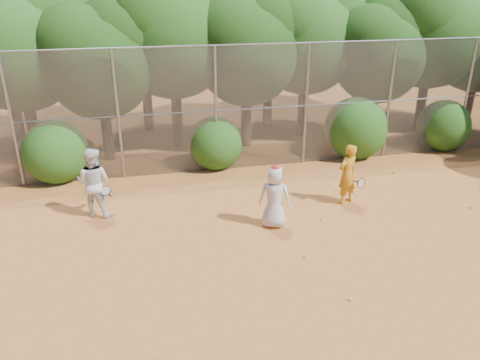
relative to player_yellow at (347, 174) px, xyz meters
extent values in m
plane|color=#A75C25|center=(-2.09, -2.77, -0.86)|extent=(80.00, 80.00, 0.00)
cylinder|color=gray|center=(-9.09, 3.23, 1.14)|extent=(0.09, 0.09, 4.00)
cylinder|color=gray|center=(-6.09, 3.23, 1.14)|extent=(0.09, 0.09, 4.00)
cylinder|color=gray|center=(-3.09, 3.23, 1.14)|extent=(0.09, 0.09, 4.00)
cylinder|color=gray|center=(-0.09, 3.23, 1.14)|extent=(0.09, 0.09, 4.00)
cylinder|color=gray|center=(2.91, 3.23, 1.14)|extent=(0.09, 0.09, 4.00)
cylinder|color=gray|center=(5.91, 3.23, 1.14)|extent=(0.09, 0.09, 4.00)
cylinder|color=gray|center=(-2.09, 3.23, 3.14)|extent=(20.00, 0.05, 0.05)
cylinder|color=gray|center=(-2.09, 3.23, 1.14)|extent=(20.00, 0.04, 0.04)
cube|color=slate|center=(-2.09, 3.23, 1.14)|extent=(20.00, 0.02, 4.00)
cylinder|color=black|center=(-9.09, 5.73, 0.40)|extent=(0.38, 0.38, 2.52)
sphere|color=#1D4A12|center=(-9.09, 5.73, 2.87)|extent=(4.03, 4.03, 4.03)
sphere|color=#1D4A12|center=(-8.29, 6.14, 3.87)|extent=(3.23, 3.23, 3.23)
cylinder|color=black|center=(-6.59, 5.03, 0.22)|extent=(0.36, 0.36, 2.17)
sphere|color=black|center=(-6.59, 5.03, 2.35)|extent=(3.47, 3.47, 3.47)
sphere|color=black|center=(-5.90, 5.38, 3.22)|extent=(2.78, 2.78, 2.78)
sphere|color=black|center=(-7.20, 4.77, 3.04)|extent=(2.60, 2.60, 2.60)
cylinder|color=black|center=(-4.09, 6.03, 0.47)|extent=(0.39, 0.39, 2.66)
sphere|color=#1D4A12|center=(-4.09, 6.03, 3.07)|extent=(4.26, 4.26, 4.26)
sphere|color=#1D4A12|center=(-3.24, 6.46, 4.14)|extent=(3.40, 3.40, 3.40)
sphere|color=#1D4A12|center=(-4.84, 5.72, 3.92)|extent=(3.19, 3.19, 3.19)
cylinder|color=black|center=(-1.59, 5.43, 0.27)|extent=(0.37, 0.37, 2.27)
sphere|color=black|center=(-1.59, 5.43, 2.50)|extent=(3.64, 3.64, 3.64)
sphere|color=black|center=(-0.87, 5.80, 3.41)|extent=(2.91, 2.91, 2.91)
sphere|color=black|center=(-2.23, 5.16, 3.23)|extent=(2.73, 2.73, 2.73)
cylinder|color=black|center=(0.91, 6.23, 0.36)|extent=(0.38, 0.38, 2.45)
sphere|color=#1D4A12|center=(0.91, 6.23, 2.76)|extent=(3.92, 3.92, 3.92)
sphere|color=#1D4A12|center=(1.69, 6.63, 3.74)|extent=(3.14, 3.14, 3.14)
sphere|color=#1D4A12|center=(0.22, 5.94, 3.55)|extent=(2.94, 2.94, 2.94)
cylinder|color=black|center=(3.41, 5.23, 0.19)|extent=(0.36, 0.36, 2.10)
sphere|color=black|center=(3.41, 5.23, 2.24)|extent=(3.36, 3.36, 3.36)
sphere|color=black|center=(4.08, 5.57, 3.08)|extent=(2.69, 2.69, 2.69)
sphere|color=black|center=(2.82, 4.98, 2.92)|extent=(2.52, 2.52, 2.52)
cylinder|color=black|center=(5.91, 5.83, 0.43)|extent=(0.39, 0.39, 2.59)
sphere|color=#1D4A12|center=(5.91, 5.83, 2.97)|extent=(4.14, 4.14, 4.14)
sphere|color=#1D4A12|center=(6.73, 6.25, 4.00)|extent=(3.32, 3.32, 3.32)
sphere|color=#1D4A12|center=(5.18, 5.52, 3.80)|extent=(3.11, 3.11, 3.11)
cylinder|color=black|center=(7.91, 5.53, 0.29)|extent=(0.37, 0.37, 2.31)
sphere|color=black|center=(7.91, 5.53, 2.55)|extent=(3.70, 3.70, 3.70)
sphere|color=black|center=(7.26, 5.26, 3.29)|extent=(2.77, 2.77, 2.77)
cylinder|color=black|center=(-10.09, 8.03, 0.45)|extent=(0.39, 0.39, 2.62)
sphere|color=#1D4A12|center=(-10.09, 8.03, 3.02)|extent=(4.20, 4.20, 4.20)
sphere|color=#1D4A12|center=(-9.25, 8.45, 4.07)|extent=(3.36, 3.36, 3.36)
cylinder|color=black|center=(-5.09, 8.23, 0.54)|extent=(0.40, 0.40, 2.80)
sphere|color=#1D4A12|center=(-5.09, 8.23, 3.28)|extent=(4.48, 4.48, 4.48)
sphere|color=#1D4A12|center=(-5.88, 7.90, 4.18)|extent=(3.36, 3.36, 3.36)
cylinder|color=black|center=(-0.09, 7.83, 0.40)|extent=(0.38, 0.38, 2.52)
sphere|color=#1D4A12|center=(-0.09, 7.83, 2.87)|extent=(4.03, 4.03, 4.03)
sphere|color=#1D4A12|center=(0.71, 8.24, 3.87)|extent=(3.23, 3.23, 3.23)
sphere|color=#1D4A12|center=(-0.80, 7.53, 3.67)|extent=(3.02, 3.02, 3.02)
cylinder|color=black|center=(4.41, 8.43, 0.50)|extent=(0.40, 0.40, 2.73)
sphere|color=#1D4A12|center=(4.41, 8.43, 3.18)|extent=(4.37, 4.37, 4.37)
sphere|color=#1D4A12|center=(3.64, 8.11, 4.05)|extent=(3.28, 3.28, 3.28)
sphere|color=#1D4A12|center=(-8.09, 3.53, 0.14)|extent=(2.00, 2.00, 2.00)
sphere|color=#1D4A12|center=(-3.09, 3.53, 0.04)|extent=(1.80, 1.80, 1.80)
sphere|color=#1D4A12|center=(1.91, 3.53, 0.24)|extent=(2.20, 2.20, 2.20)
sphere|color=#1D4A12|center=(5.41, 3.53, 0.09)|extent=(1.90, 1.90, 1.90)
imported|color=#C57F17|center=(0.00, 0.00, 0.00)|extent=(0.75, 0.64, 1.73)
torus|color=black|center=(0.35, -0.20, -0.21)|extent=(0.30, 0.15, 0.30)
cylinder|color=black|center=(0.28, 0.01, -0.23)|extent=(0.12, 0.28, 0.06)
imported|color=silver|center=(-2.34, -0.85, -0.05)|extent=(0.94, 0.79, 1.63)
ellipsoid|color=#A61B17|center=(-2.34, -0.85, 0.72)|extent=(0.22, 0.22, 0.13)
sphere|color=#C5D526|center=(-2.04, -1.05, -0.01)|extent=(0.07, 0.07, 0.07)
imported|color=silver|center=(-6.79, 0.78, 0.07)|extent=(1.11, 0.99, 1.88)
torus|color=black|center=(-6.49, 0.48, -0.06)|extent=(0.38, 0.35, 0.21)
cylinder|color=black|center=(-6.43, 0.61, -0.23)|extent=(0.12, 0.20, 0.23)
sphere|color=#C5D526|center=(-1.03, -0.85, -0.83)|extent=(0.07, 0.07, 0.07)
sphere|color=#C5D526|center=(0.12, 0.87, -0.83)|extent=(0.07, 0.07, 0.07)
sphere|color=#C5D526|center=(-1.72, -4.11, -0.83)|extent=(0.07, 0.07, 0.07)
sphere|color=#C5D526|center=(3.25, -1.11, -0.83)|extent=(0.07, 0.07, 0.07)
sphere|color=#C5D526|center=(-2.07, -2.46, -0.83)|extent=(0.07, 0.07, 0.07)
sphere|color=#C5D526|center=(2.46, 1.68, -0.83)|extent=(0.07, 0.07, 0.07)
camera|label=1|loc=(-5.48, -10.97, 5.00)|focal=35.00mm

